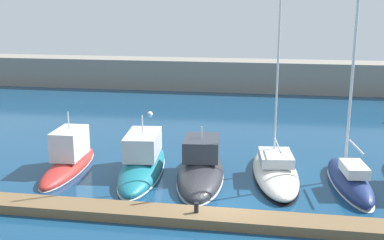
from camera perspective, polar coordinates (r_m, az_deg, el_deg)
name	(u,v)px	position (r m, az deg, el deg)	size (l,w,h in m)	color
ground_plane	(223,207)	(22.28, 3.77, -10.34)	(120.00, 120.00, 0.00)	navy
dock_pier	(220,219)	(20.69, 3.30, -11.66)	(25.85, 1.43, 0.43)	brown
breakwater_seawall	(253,76)	(51.54, 7.32, 5.28)	(108.00, 3.96, 3.18)	gray
motorboat_red_nearest	(69,159)	(27.77, -14.43, -4.49)	(1.97, 6.95, 3.58)	#B72D28
motorboat_teal_second	(143,162)	(26.80, -5.90, -4.98)	(3.07, 8.61, 3.53)	#19707F
motorboat_charcoal_third	(201,169)	(25.76, 1.05, -5.84)	(3.10, 7.81, 3.09)	#2D2D33
sailboat_ivory_fourth	(275,171)	(26.11, 9.87, -5.96)	(3.17, 8.04, 12.60)	silver
sailboat_navy_fifth	(350,179)	(25.72, 18.27, -6.71)	(2.37, 6.66, 10.88)	navy
mooring_buoy_white	(150,114)	(40.34, -5.05, 0.68)	(0.50, 0.50, 0.50)	white
dock_bollard	(196,208)	(20.63, 0.52, -10.40)	(0.20, 0.20, 0.44)	black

